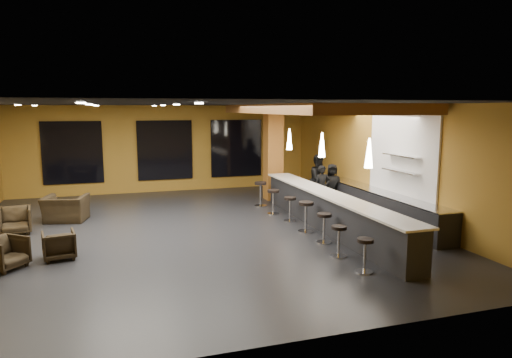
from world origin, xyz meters
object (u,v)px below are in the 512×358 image
object	(u,v)px
pendant_2	(289,139)
staff_b	(319,180)
armchair_c	(15,221)
bar_stool_6	(261,191)
armchair_d	(66,209)
prep_counter	(380,207)
bar_stool_1	(339,237)
bar_counter	(328,212)
staff_c	(332,185)
pendant_1	(322,145)
staff_a	(322,188)
bar_stool_3	(306,213)
armchair_b	(59,245)
bar_stool_2	(324,224)
bar_stool_0	(365,251)
bar_stool_4	(290,206)
bar_stool_5	(273,199)
pendant_0	(369,153)
armchair_a	(5,253)

from	to	relation	value
pendant_2	staff_b	world-z (taller)	pendant_2
armchair_c	bar_stool_6	size ratio (longest dim) A/B	0.94
armchair_d	bar_stool_6	size ratio (longest dim) A/B	1.40
prep_counter	bar_stool_1	world-z (taller)	prep_counter
bar_counter	staff_c	bearing A→B (deg)	61.49
pendant_1	pendant_2	distance (m)	2.50
staff_b	bar_stool_6	size ratio (longest dim) A/B	2.08
staff_a	armchair_c	xyz separation A→B (m)	(-9.26, -0.25, -0.38)
bar_stool_3	armchair_b	bearing A→B (deg)	-176.39
pendant_2	pendant_1	bearing A→B (deg)	-90.00
staff_a	bar_stool_2	size ratio (longest dim) A/B	1.96
bar_stool_0	bar_stool_1	size ratio (longest dim) A/B	1.00
prep_counter	staff_b	world-z (taller)	staff_b
pendant_2	bar_stool_4	world-z (taller)	pendant_2
staff_c	pendant_2	bearing A→B (deg)	-172.54
armchair_c	staff_b	bearing A→B (deg)	-1.95
staff_c	bar_stool_6	distance (m)	2.46
prep_counter	bar_stool_0	world-z (taller)	prep_counter
bar_stool_2	bar_stool_5	bearing A→B (deg)	92.69
pendant_0	bar_stool_5	size ratio (longest dim) A/B	0.88
bar_stool_1	bar_stool_6	xyz separation A→B (m)	(-0.01, 5.73, 0.08)
staff_b	armchair_d	bearing A→B (deg)	158.76
staff_b	pendant_1	bearing A→B (deg)	-135.24
bar_counter	bar_stool_1	size ratio (longest dim) A/B	11.03
armchair_d	bar_stool_3	world-z (taller)	bar_stool_3
staff_a	armchair_d	bearing A→B (deg)	-177.09
pendant_0	armchair_b	world-z (taller)	pendant_0
bar_stool_2	pendant_0	bearing A→B (deg)	-53.23
pendant_0	staff_c	world-z (taller)	pendant_0
bar_counter	armchair_b	distance (m)	6.95
staff_c	armchair_a	xyz separation A→B (m)	(-9.44, -3.52, -0.41)
bar_stool_3	bar_stool_5	size ratio (longest dim) A/B	1.06
pendant_0	bar_stool_0	size ratio (longest dim) A/B	0.97
armchair_b	bar_stool_0	size ratio (longest dim) A/B	0.97
armchair_a	bar_counter	bearing A→B (deg)	-45.70
staff_b	staff_c	bearing A→B (deg)	-83.96
prep_counter	armchair_c	world-z (taller)	prep_counter
armchair_b	bar_stool_5	xyz separation A→B (m)	(6.11, 2.68, 0.19)
bar_stool_5	bar_stool_1	bearing A→B (deg)	-90.08
staff_a	bar_stool_2	distance (m)	3.91
bar_counter	pendant_2	bearing A→B (deg)	90.00
armchair_a	bar_stool_6	world-z (taller)	bar_stool_6
bar_stool_3	bar_stool_4	size ratio (longest dim) A/B	1.14
staff_c	armchair_c	size ratio (longest dim) A/B	1.86
bar_stool_6	armchair_c	bearing A→B (deg)	-169.74
armchair_a	bar_stool_4	xyz separation A→B (m)	(7.30, 2.04, 0.14)
staff_a	bar_stool_2	world-z (taller)	staff_a
prep_counter	bar_stool_4	world-z (taller)	prep_counter
staff_b	bar_stool_5	xyz separation A→B (m)	(-2.05, -0.95, -0.38)
staff_a	bar_stool_3	xyz separation A→B (m)	(-1.66, -2.45, -0.20)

